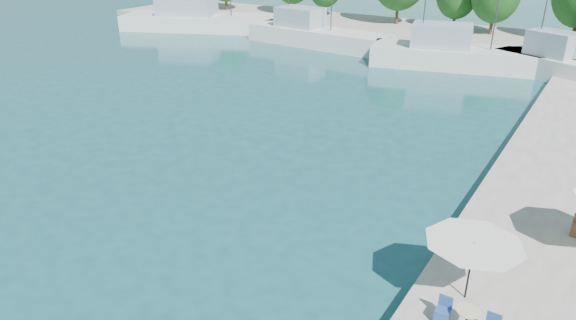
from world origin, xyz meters
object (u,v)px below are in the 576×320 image
Objects in this scene: trawler_01 at (209,21)px; umbrella_white at (473,250)px; trawler_02 at (315,35)px; trawler_04 at (566,68)px; trawler_03 at (464,56)px.

trawler_01 is 7.43× the size of umbrella_white.
trawler_01 is at bearing -179.09° from trawler_02.
trawler_02 is at bearing -26.75° from trawler_01.
trawler_01 is at bearing 139.56° from umbrella_white.
umbrella_white is (0.90, -32.84, 1.36)m from trawler_04.
trawler_02 and trawler_03 have the same top height.
umbrella_white is at bearing -49.12° from trawler_02.
trawler_01 is at bearing -158.15° from trawler_04.
trawler_04 is 4.12× the size of umbrella_white.
trawler_01 is 1.41× the size of trawler_02.
trawler_02 is 24.49m from trawler_04.
umbrella_white is at bearing -63.68° from trawler_04.
umbrella_white is (9.14, -32.63, 1.36)m from trawler_03.
trawler_01 reaches higher than umbrella_white.
trawler_01 is at bearing 160.84° from trawler_03.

